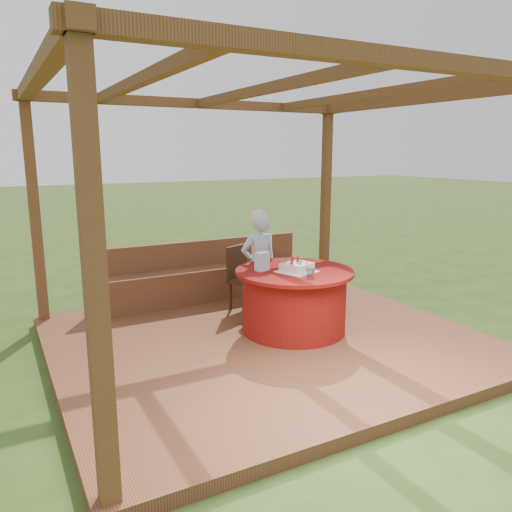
{
  "coord_description": "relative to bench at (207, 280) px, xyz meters",
  "views": [
    {
      "loc": [
        -2.59,
        -4.6,
        2.16
      ],
      "look_at": [
        0.0,
        0.25,
        1.0
      ],
      "focal_mm": 35.0,
      "sensor_mm": 36.0,
      "label": 1
    }
  ],
  "objects": [
    {
      "name": "elderly_woman",
      "position": [
        0.27,
        -1.03,
        0.42
      ],
      "size": [
        0.48,
        0.32,
        1.36
      ],
      "color": "#9ABAE5",
      "rests_on": "deck"
    },
    {
      "name": "gift_bag",
      "position": [
        0.04,
        -1.53,
        0.56
      ],
      "size": [
        0.17,
        0.13,
        0.21
      ],
      "primitive_type": "cube",
      "rotation": [
        0.0,
        0.0,
        0.25
      ],
      "color": "#EE9ADB",
      "rests_on": "table"
    },
    {
      "name": "chair",
      "position": [
        0.25,
        -0.64,
        0.18
      ],
      "size": [
        0.5,
        0.5,
        0.83
      ],
      "color": "#381F11",
      "rests_on": "deck"
    },
    {
      "name": "birthday_cake",
      "position": [
        0.36,
        -1.77,
        0.51
      ],
      "size": [
        0.47,
        0.47,
        0.17
      ],
      "color": "white",
      "rests_on": "table"
    },
    {
      "name": "bench",
      "position": [
        0.0,
        0.0,
        0.0
      ],
      "size": [
        3.0,
        0.42,
        0.8
      ],
      "color": "brown",
      "rests_on": "deck"
    },
    {
      "name": "deck",
      "position": [
        0.0,
        -1.72,
        -0.32
      ],
      "size": [
        4.5,
        4.0,
        0.12
      ],
      "primitive_type": "cube",
      "color": "brown",
      "rests_on": "ground"
    },
    {
      "name": "ground",
      "position": [
        0.0,
        -1.72,
        -0.38
      ],
      "size": [
        60.0,
        60.0,
        0.0
      ],
      "primitive_type": "plane",
      "color": "#2C4517",
      "rests_on": "ground"
    },
    {
      "name": "pergola",
      "position": [
        0.0,
        -1.72,
        2.02
      ],
      "size": [
        4.5,
        4.0,
        2.72
      ],
      "color": "brown",
      "rests_on": "deck"
    },
    {
      "name": "drinking_glass",
      "position": [
        0.36,
        -2.02,
        0.5
      ],
      "size": [
        0.12,
        0.12,
        0.09
      ],
      "primitive_type": "imported",
      "rotation": [
        0.0,
        0.0,
        0.24
      ],
      "color": "white",
      "rests_on": "table"
    },
    {
      "name": "table",
      "position": [
        0.38,
        -1.68,
        0.1
      ],
      "size": [
        1.34,
        1.34,
        0.72
      ],
      "color": "maroon",
      "rests_on": "deck"
    }
  ]
}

